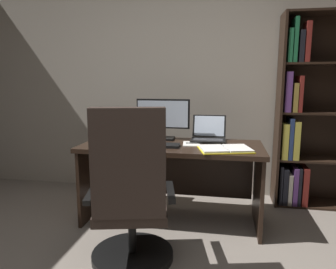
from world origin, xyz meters
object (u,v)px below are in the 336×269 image
Objects in this scene: monitor at (163,119)px; office_chair at (131,201)px; bookshelf at (309,120)px; reading_stand_with_book at (118,130)px; open_binder at (225,149)px; coffee_mug at (112,136)px; computer_mouse at (123,143)px; pen at (194,143)px; keyboard at (155,145)px; desk at (173,163)px; laptop at (208,135)px; notepad at (191,144)px.

office_chair is at bearing -91.54° from monitor.
monitor is at bearing -163.52° from bookshelf.
reading_stand_with_book is at bearing 99.96° from office_chair.
bookshelf reaches higher than open_binder.
coffee_mug is (-1.91, -0.56, -0.13)m from bookshelf.
pen is at bearing 12.27° from computer_mouse.
office_chair is 12.39× the size of coffee_mug.
keyboard is at bearing -90.00° from monitor.
bookshelf is at bearing 29.46° from pen.
keyboard is at bearing -151.98° from bookshelf.
pen is at bearing 22.76° from keyboard.
office_chair reaches higher than reading_stand_with_book.
coffee_mug is (-0.79, 0.07, 0.03)m from pen.
desk is at bearing -1.30° from coffee_mug.
computer_mouse is at bearing -155.68° from desk.
laptop is 0.95× the size of reading_stand_with_book.
monitor is (-1.44, -0.42, 0.03)m from bookshelf.
open_binder is at bearing -3.17° from computer_mouse.
notepad is at bearing -19.41° from reading_stand_with_book.
laptop is 0.56m from keyboard.
bookshelf is at bearing 16.30° from coffee_mug.
reading_stand_with_book is at bearing 142.10° from open_binder.
keyboard is 4.58× the size of coffee_mug.
keyboard is at bearing -157.24° from pen.
monitor reaches higher than pen.
office_chair reaches higher than keyboard.
reading_stand_with_book reaches higher than coffee_mug.
bookshelf is at bearing 28.02° from keyboard.
reading_stand_with_book is at bearing 171.38° from monitor.
laptop is (0.47, 1.01, 0.30)m from office_chair.
pen is (0.32, 0.14, 0.00)m from keyboard.
pen is (0.81, -0.28, -0.05)m from reading_stand_with_book.
laptop is at bearing 24.98° from computer_mouse.
bookshelf reaches higher than monitor.
keyboard is (-0.00, -0.34, -0.19)m from monitor.
pen is at bearing -150.54° from bookshelf.
reading_stand_with_book is (-0.61, 0.22, 0.27)m from desk.
coffee_mug is at bearing 174.91° from pen.
computer_mouse is at bearing -50.21° from coffee_mug.
laptop reaches higher than desk.
laptop is (-0.99, -0.42, -0.12)m from bookshelf.
desk is 17.68× the size of coffee_mug.
reading_stand_with_book reaches higher than open_binder.
pen is at bearing -16.23° from desk.
desk is 0.58m from open_binder.
desk is 0.31m from keyboard.
bookshelf is 1.08m from laptop.
bookshelf is 21.35× the size of coffee_mug.
desk is at bearing 66.75° from office_chair.
bookshelf is 6.08× the size of laptop.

